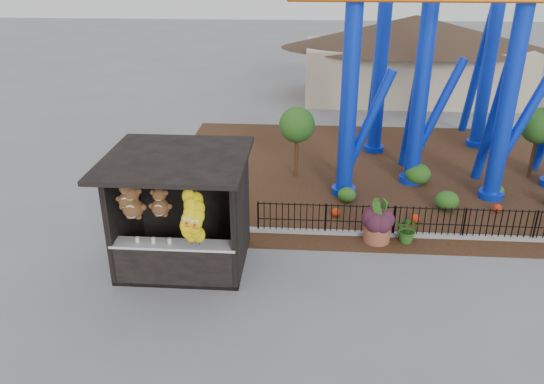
# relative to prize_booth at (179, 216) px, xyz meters

# --- Properties ---
(ground) EXTENTS (120.00, 120.00, 0.00)m
(ground) POSITION_rel_prize_booth_xyz_m (3.01, -0.90, -1.54)
(ground) COLOR slate
(ground) RESTS_ON ground
(mulch_bed) EXTENTS (18.00, 12.00, 0.02)m
(mulch_bed) POSITION_rel_prize_booth_xyz_m (7.01, 7.10, -1.53)
(mulch_bed) COLOR #331E11
(mulch_bed) RESTS_ON ground
(curb) EXTENTS (18.00, 0.18, 0.12)m
(curb) POSITION_rel_prize_booth_xyz_m (7.01, 2.10, -1.48)
(curb) COLOR gray
(curb) RESTS_ON ground
(prize_booth) EXTENTS (3.50, 3.40, 3.12)m
(prize_booth) POSITION_rel_prize_booth_xyz_m (0.00, 0.00, 0.00)
(prize_booth) COLOR black
(prize_booth) RESTS_ON ground
(picket_fence) EXTENTS (12.20, 0.06, 1.00)m
(picket_fence) POSITION_rel_prize_booth_xyz_m (7.91, 2.10, -1.04)
(picket_fence) COLOR black
(picket_fence) RESTS_ON ground
(terracotta_planter) EXTENTS (0.96, 0.96, 0.58)m
(terracotta_planter) POSITION_rel_prize_booth_xyz_m (5.29, 1.80, -1.25)
(terracotta_planter) COLOR brown
(terracotta_planter) RESTS_ON ground
(planter_foliage) EXTENTS (0.70, 0.70, 0.64)m
(planter_foliage) POSITION_rel_prize_booth_xyz_m (5.29, 1.80, -0.64)
(planter_foliage) COLOR #331422
(planter_foliage) RESTS_ON terracotta_planter
(potted_plant) EXTENTS (0.91, 0.85, 0.83)m
(potted_plant) POSITION_rel_prize_booth_xyz_m (6.17, 1.80, -1.12)
(potted_plant) COLOR #185017
(potted_plant) RESTS_ON ground
(landscaping) EXTENTS (7.67, 3.77, 0.74)m
(landscaping) POSITION_rel_prize_booth_xyz_m (7.77, 5.07, -1.22)
(landscaping) COLOR #255118
(landscaping) RESTS_ON mulch_bed
(pavilion) EXTENTS (15.00, 15.00, 4.80)m
(pavilion) POSITION_rel_prize_booth_xyz_m (9.01, 19.10, 1.53)
(pavilion) COLOR #BFAD8C
(pavilion) RESTS_ON ground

